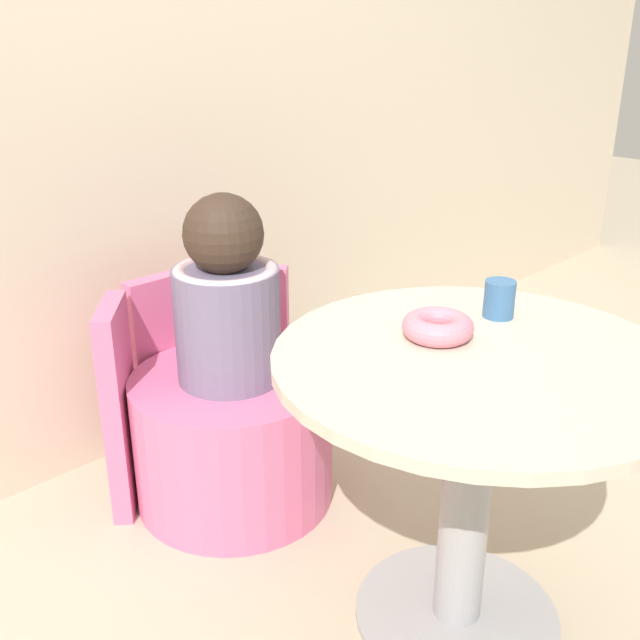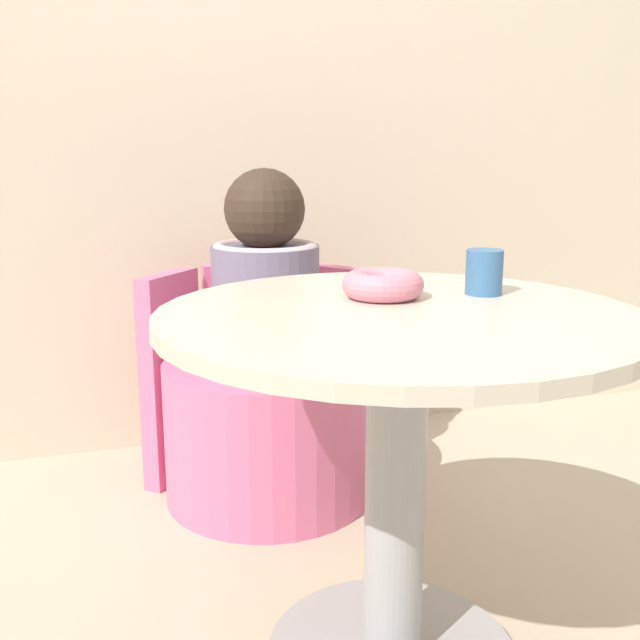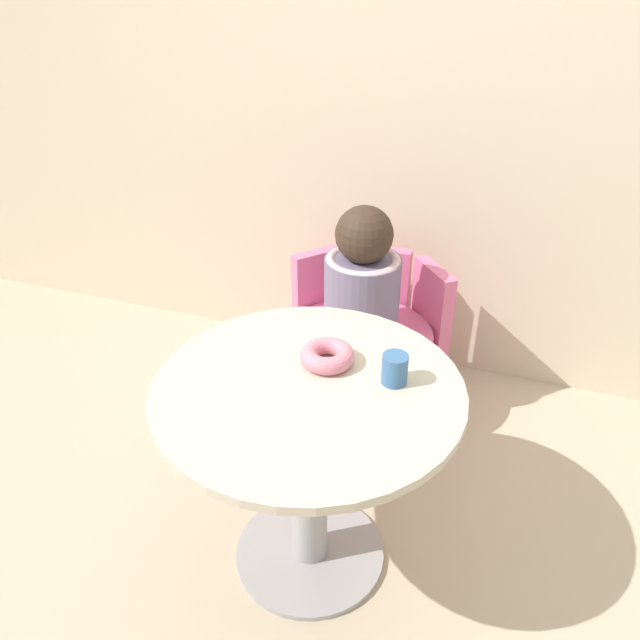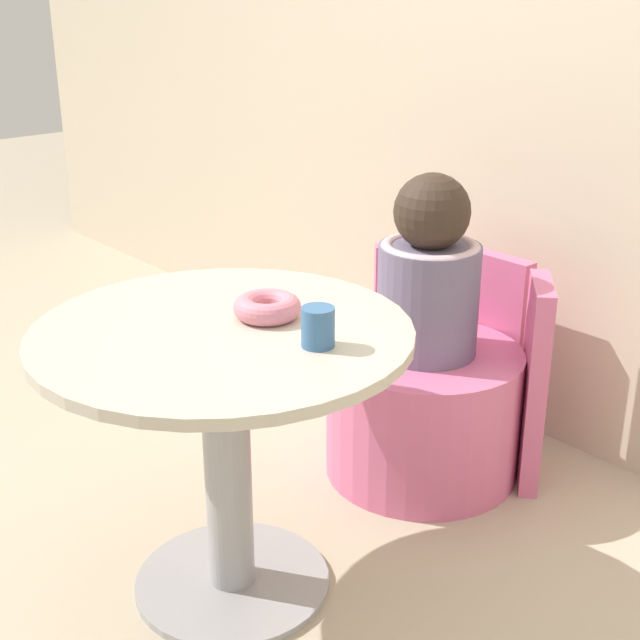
% 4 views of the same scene
% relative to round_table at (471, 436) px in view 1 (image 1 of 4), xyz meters
% --- Properties ---
extents(ground_plane, '(12.00, 12.00, 0.00)m').
position_rel_round_table_xyz_m(ground_plane, '(0.01, 0.04, -0.46)').
color(ground_plane, '#B7A88E').
extents(back_wall, '(6.00, 0.06, 2.40)m').
position_rel_round_table_xyz_m(back_wall, '(0.01, 1.17, 0.74)').
color(back_wall, beige).
rests_on(back_wall, ground_plane).
extents(round_table, '(0.80, 0.80, 0.64)m').
position_rel_round_table_xyz_m(round_table, '(0.00, 0.00, 0.00)').
color(round_table, '#99999E').
rests_on(round_table, ground_plane).
extents(tub_chair, '(0.54, 0.54, 0.37)m').
position_rel_round_table_xyz_m(tub_chair, '(-0.06, 0.71, -0.28)').
color(tub_chair, '#DB6693').
rests_on(tub_chair, ground_plane).
extents(booth_backrest, '(0.63, 0.23, 0.58)m').
position_rel_round_table_xyz_m(booth_backrest, '(-0.06, 0.93, -0.18)').
color(booth_backrest, '#DB6693').
rests_on(booth_backrest, ground_plane).
extents(child_figure, '(0.27, 0.27, 0.49)m').
position_rel_round_table_xyz_m(child_figure, '(-0.06, 0.71, 0.12)').
color(child_figure, slate).
rests_on(child_figure, tub_chair).
extents(donut, '(0.14, 0.14, 0.05)m').
position_rel_round_table_xyz_m(donut, '(0.01, 0.11, 0.20)').
color(donut, pink).
rests_on(donut, round_table).
extents(cup, '(0.07, 0.07, 0.08)m').
position_rel_round_table_xyz_m(cup, '(0.20, 0.09, 0.22)').
color(cup, '#386699').
rests_on(cup, round_table).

